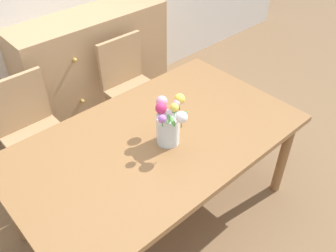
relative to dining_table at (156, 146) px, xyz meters
name	(u,v)px	position (x,y,z in m)	size (l,w,h in m)	color
ground_plane	(158,211)	(0.00, 0.00, -0.65)	(12.00, 12.00, 0.00)	brown
dining_table	(156,146)	(0.00, 0.00, 0.00)	(1.82, 1.07, 0.73)	olive
chair_left	(31,128)	(-0.45, 0.87, -0.13)	(0.42, 0.42, 0.90)	tan
chair_right	(130,83)	(0.45, 0.87, -0.13)	(0.42, 0.42, 0.90)	tan
dresser	(95,67)	(0.39, 1.33, -0.15)	(1.40, 0.47, 1.00)	tan
flower_vase	(169,123)	(0.04, -0.07, 0.21)	(0.23, 0.29, 0.30)	silver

